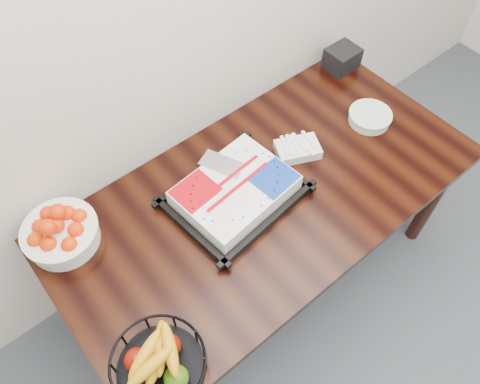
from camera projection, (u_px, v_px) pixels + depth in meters
table at (266, 204)px, 1.99m from camera, size 1.80×0.90×0.75m
cake_tray at (235, 192)px, 1.87m from camera, size 0.54×0.44×0.10m
tangerine_bowl at (59, 230)px, 1.73m from camera, size 0.29×0.29×0.18m
fruit_basket at (159, 365)px, 1.46m from camera, size 0.30×0.30×0.16m
plate_stack at (370, 117)px, 2.13m from camera, size 0.20×0.20×0.05m
fork_bag at (298, 149)px, 2.02m from camera, size 0.22×0.19×0.05m
napkin_box at (342, 58)px, 2.33m from camera, size 0.15×0.13×0.11m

